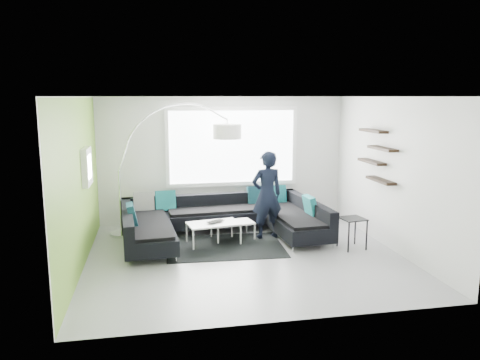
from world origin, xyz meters
name	(u,v)px	position (x,y,z in m)	size (l,w,h in m)	color
ground	(245,256)	(0.00, 0.00, 0.00)	(5.50, 5.50, 0.00)	gray
room_shell	(245,154)	(0.04, 0.21, 1.81)	(5.54, 5.04, 2.82)	silver
sectional_sofa	(223,221)	(-0.23, 1.07, 0.37)	(4.01, 2.65, 0.83)	black
rug	(225,246)	(-0.27, 0.59, 0.01)	(2.17, 1.58, 0.01)	black
coffee_table	(223,231)	(-0.24, 0.95, 0.21)	(1.26, 0.73, 0.41)	silver
arc_lamp	(119,171)	(-2.23, 1.74, 1.34)	(2.51, 0.85, 2.68)	silver
side_table	(352,233)	(2.05, 0.07, 0.29)	(0.42, 0.42, 0.58)	black
person	(267,195)	(0.65, 1.03, 0.88)	(0.70, 0.51, 1.75)	black
laptop	(218,222)	(-0.38, 0.81, 0.43)	(0.44, 0.41, 0.03)	black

